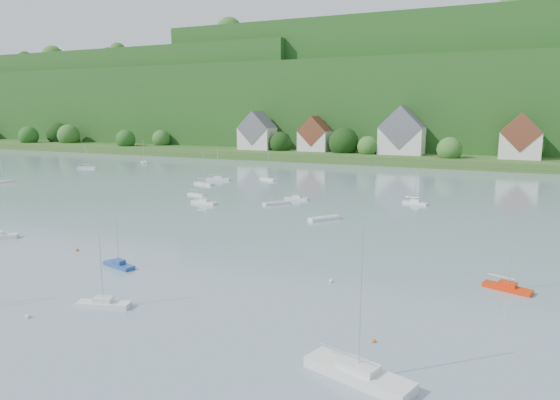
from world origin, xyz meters
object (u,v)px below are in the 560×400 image
object	(u,v)px
near_sailboat_5	(508,287)
near_sailboat_3	(103,303)
near_sailboat_1	(119,264)
near_sailboat_4	(358,373)

from	to	relation	value
near_sailboat_5	near_sailboat_3	bearing A→B (deg)	-130.58
near_sailboat_1	near_sailboat_5	size ratio (longest dim) A/B	0.97
near_sailboat_1	near_sailboat_4	world-z (taller)	near_sailboat_4
near_sailboat_1	near_sailboat_5	bearing A→B (deg)	28.17
near_sailboat_3	near_sailboat_4	bearing A→B (deg)	-24.25
near_sailboat_1	near_sailboat_4	distance (m)	36.89
near_sailboat_4	near_sailboat_5	size ratio (longest dim) A/B	1.65
near_sailboat_1	near_sailboat_5	xyz separation A→B (m)	(44.17, 10.84, 0.01)
near_sailboat_5	near_sailboat_1	bearing A→B (deg)	-147.26
near_sailboat_3	near_sailboat_4	world-z (taller)	near_sailboat_4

